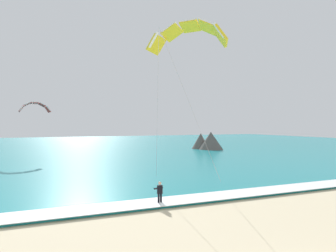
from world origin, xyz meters
The scene contains 7 objects.
sea centered at (0.00, 72.67, 0.10)m, with size 200.00×120.00×0.20m, color teal.
surf_foam centered at (0.00, 13.67, 0.22)m, with size 200.00×2.53×0.04m, color white.
surfboard centered at (-1.57, 13.44, 0.03)m, with size 0.74×1.46×0.09m.
kitesurfer centered at (-1.57, 13.46, 0.94)m, with size 0.60×0.59×1.69m.
kite_primary centered at (2.21, 16.46, 13.22)m, with size 5.97×6.07×13.13m.
kite_distant centered at (-8.95, 46.42, 8.46)m, with size 4.67×1.69×1.69m.
headland_right centered at (25.77, 52.80, 1.92)m, with size 5.87×7.55×3.97m.
Camera 1 is at (-9.99, -7.02, 5.71)m, focal length 34.10 mm.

